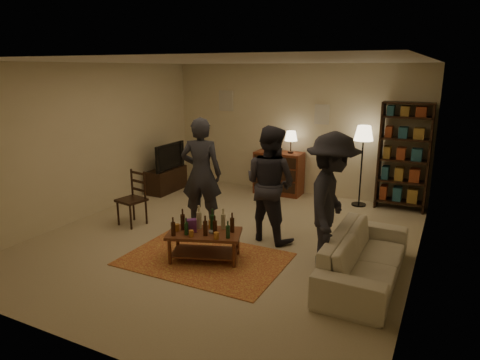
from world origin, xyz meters
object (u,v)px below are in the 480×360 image
Objects in this scene: dresser at (279,172)px; floor_lamp at (363,139)px; person_right at (270,184)px; dining_chair at (134,196)px; sofa at (365,257)px; person_left at (201,174)px; tv_stand at (167,174)px; coffee_table at (204,234)px; person_by_sofa at (331,202)px; bookshelf at (404,156)px.

dresser is 0.87× the size of floor_lamp.
dresser is 2.57m from person_right.
floor_lamp reaches higher than dining_chair.
sofa is 1.13× the size of person_left.
sofa is (4.64, -2.20, -0.08)m from tv_stand.
person_left reaches higher than coffee_table.
person_right is at bearing 20.70° from dining_chair.
dresser is 0.74× the size of person_by_sofa.
tv_stand is 2.44m from person_left.
person_by_sofa is (-0.55, -3.06, -0.11)m from bookshelf.
coffee_table is 1.07× the size of tv_stand.
dresser is (2.25, 0.91, 0.09)m from tv_stand.
person_by_sofa is (-0.50, 0.12, 0.61)m from sofa.
dining_chair is 0.51× the size of person_left.
coffee_table is at bearing 101.03° from sofa.
dining_chair is at bearing 85.84° from sofa.
sofa is 1.84m from person_right.
tv_stand is at bearing 64.66° from sofa.
person_left is at bearing 30.21° from dining_chair.
tv_stand is 0.57× the size of person_left.
sofa is at bearing 11.03° from coffee_table.
floor_lamp is at bearing 50.89° from dining_chair.
floor_lamp is at bearing -169.88° from bookshelf.
dining_chair is 0.47× the size of bookshelf.
dresser is at bearing 22.07° from tv_stand.
tv_stand is at bearing -157.93° from dresser.
person_left reaches higher than dining_chair.
dresser is 2.51m from person_left.
person_left is (-2.81, 0.68, 0.62)m from sofa.
dresser is 0.67× the size of bookshelf.
person_left is at bearing 14.75° from person_right.
tv_stand is at bearing 56.05° from person_by_sofa.
person_left is (-2.13, -2.37, -0.39)m from floor_lamp.
bookshelf is (2.16, 3.59, 0.66)m from coffee_table.
person_left is 1.04× the size of person_right.
person_by_sofa is at bearing 165.73° from person_right.
coffee_table is at bearing -85.44° from dresser.
person_left reaches higher than sofa.
person_left is at bearing -99.87° from dresser.
dresser reaches higher than sofa.
coffee_table is 3.54m from dresser.
person_right is at bearing 65.38° from coffee_table.
dresser is 0.76× the size of person_right.
bookshelf reaches higher than floor_lamp.
tv_stand is at bearing -167.89° from floor_lamp.
floor_lamp is 3.29m from sofa.
floor_lamp reaches higher than coffee_table.
floor_lamp is at bearing -97.65° from person_right.
person_by_sofa is at bearing -86.43° from floor_lamp.
bookshelf reaches higher than dresser.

